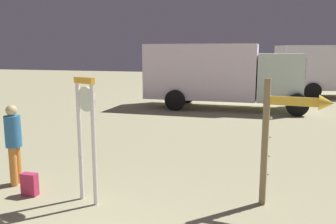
% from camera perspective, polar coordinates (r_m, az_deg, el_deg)
% --- Properties ---
extents(standing_clock, '(0.45, 0.26, 2.16)m').
position_cam_1_polar(standing_clock, '(6.06, -13.09, -2.29)').
color(standing_clock, white).
rests_on(standing_clock, ground_plane).
extents(arrow_sign, '(1.06, 0.30, 2.15)m').
position_cam_1_polar(arrow_sign, '(5.99, 18.97, -1.88)').
color(arrow_sign, '#8B7553').
rests_on(arrow_sign, ground_plane).
extents(person_near_clock, '(0.30, 0.30, 1.58)m').
position_cam_1_polar(person_near_clock, '(7.42, -23.74, -4.27)').
color(person_near_clock, orange).
rests_on(person_near_clock, ground_plane).
extents(backpack, '(0.29, 0.19, 0.41)m').
position_cam_1_polar(backpack, '(6.96, -21.46, -10.88)').
color(backpack, '#C42F55').
rests_on(backpack, ground_plane).
extents(box_truck_near, '(7.06, 2.63, 2.89)m').
position_cam_1_polar(box_truck_near, '(16.21, 8.30, 6.26)').
color(box_truck_near, white).
rests_on(box_truck_near, ground_plane).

